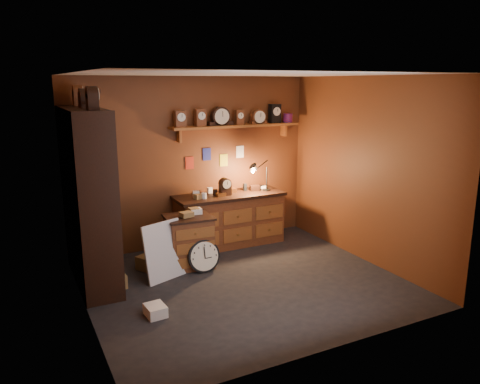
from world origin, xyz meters
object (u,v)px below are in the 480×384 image
Objects in this scene: low_cabinet at (189,239)px; big_round_clock at (204,256)px; shelving_unit at (86,190)px; workbench at (230,216)px.

big_round_clock is at bearing -66.34° from low_cabinet.
big_round_clock is (1.46, -0.38, -1.02)m from shelving_unit.
shelving_unit is 1.44× the size of workbench.
workbench is at bearing 36.37° from low_cabinet.
workbench is at bearing 46.82° from big_round_clock.
low_cabinet is 1.80× the size of big_round_clock.
shelving_unit reaches higher than low_cabinet.
workbench is 3.83× the size of big_round_clock.
shelving_unit is 2.46m from workbench.
shelving_unit reaches higher than big_round_clock.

